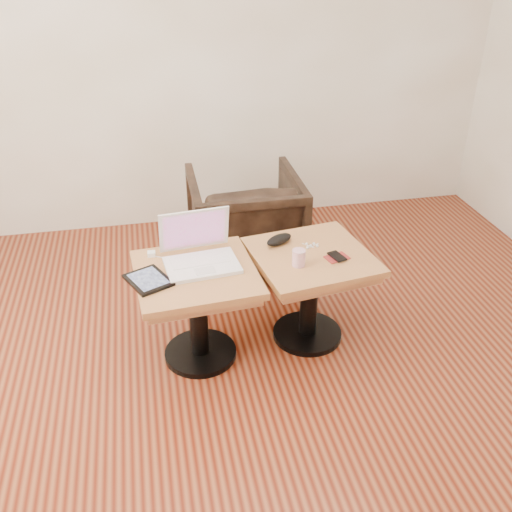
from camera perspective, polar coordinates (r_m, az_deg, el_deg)
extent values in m
cube|color=#55190C|center=(2.82, 0.23, -16.47)|extent=(4.50, 4.50, 0.01)
cube|color=#BBAC8D|center=(4.22, -6.48, 20.50)|extent=(4.50, 0.02, 2.70)
cylinder|color=black|center=(3.19, -5.55, -9.60)|extent=(0.39, 0.39, 0.03)
cylinder|color=black|center=(3.03, -5.79, -5.92)|extent=(0.10, 0.10, 0.47)
cube|color=#AA7743|center=(2.91, -6.00, -2.50)|extent=(0.59, 0.59, 0.04)
cube|color=#A36C31|center=(2.89, -6.04, -1.81)|extent=(0.64, 0.64, 0.04)
cylinder|color=black|center=(3.32, 5.13, -7.69)|extent=(0.39, 0.39, 0.03)
cylinder|color=black|center=(3.17, 5.34, -4.08)|extent=(0.10, 0.10, 0.47)
cube|color=#AA7743|center=(3.05, 5.53, -0.74)|extent=(0.63, 0.63, 0.04)
cube|color=#A36C31|center=(3.03, 5.56, -0.08)|extent=(0.68, 0.68, 0.04)
cube|color=white|center=(2.90, -5.42, -0.93)|extent=(0.39, 0.29, 0.02)
cube|color=silver|center=(2.93, -5.60, -0.37)|extent=(0.31, 0.15, 0.00)
cube|color=silver|center=(2.84, -5.10, -1.45)|extent=(0.11, 0.08, 0.00)
cube|color=white|center=(2.97, -6.20, 2.67)|extent=(0.37, 0.10, 0.24)
cube|color=#A82635|center=(2.97, -6.20, 2.67)|extent=(0.32, 0.08, 0.20)
cube|color=black|center=(2.82, -10.72, -2.39)|extent=(0.26, 0.28, 0.01)
cube|color=#191E38|center=(2.82, -10.74, -2.24)|extent=(0.21, 0.23, 0.00)
cube|color=white|center=(3.03, -10.42, 0.21)|extent=(0.04, 0.04, 0.02)
ellipsoid|color=black|center=(3.10, 2.32, 1.66)|extent=(0.18, 0.14, 0.05)
cylinder|color=#D36086|center=(2.90, 4.29, -0.18)|extent=(0.08, 0.08, 0.09)
sphere|color=white|center=(3.09, 5.49, 1.05)|extent=(0.02, 0.02, 0.02)
sphere|color=white|center=(3.11, 5.80, 1.23)|extent=(0.02, 0.02, 0.02)
sphere|color=white|center=(3.10, 5.08, 1.21)|extent=(0.02, 0.02, 0.02)
sphere|color=white|center=(3.09, 6.15, 1.01)|extent=(0.02, 0.02, 0.02)
sphere|color=white|center=(3.07, 5.19, 0.86)|extent=(0.02, 0.02, 0.02)
cylinder|color=white|center=(3.09, 5.49, 0.95)|extent=(0.08, 0.05, 0.00)
cube|color=maroon|center=(3.00, 8.09, -0.15)|extent=(0.14, 0.11, 0.01)
cube|color=black|center=(3.00, 8.10, -0.03)|extent=(0.08, 0.12, 0.01)
imported|color=black|center=(3.82, -1.11, 3.51)|extent=(0.72, 0.74, 0.66)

